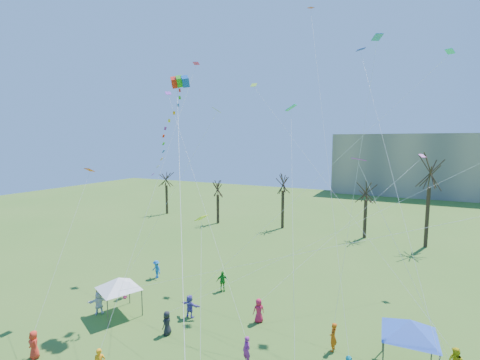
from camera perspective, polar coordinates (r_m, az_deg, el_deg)
The scene contains 7 objects.
distant_building at distance 94.48m, azimuth 34.42°, elevation 2.00°, with size 60.00×14.00×15.00m, color gray.
bare_tree_row at distance 47.64m, azimuth 26.10°, elevation -1.37°, with size 69.53×8.06×11.82m.
big_box_kite at distance 26.39m, azimuth -11.94°, elevation 7.63°, with size 6.18×7.76×22.72m.
canopy_tent_white at distance 27.94m, azimuth -20.02°, elevation -16.23°, with size 3.55×3.55×2.92m.
canopy_tent_blue at distance 22.86m, azimuth 27.01°, elevation -21.51°, with size 4.11×4.11×3.09m.
festival_crowd at distance 23.76m, azimuth -3.03°, elevation -24.47°, with size 25.29×13.98×1.86m.
small_kites_aloft at distance 24.69m, azimuth 8.66°, elevation 8.50°, with size 30.64×21.26×34.34m.
Camera 1 is at (8.77, -11.38, 13.10)m, focal length 25.00 mm.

